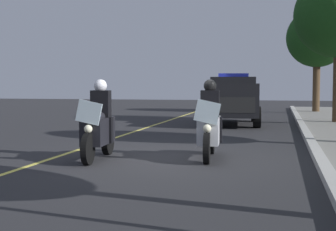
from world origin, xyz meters
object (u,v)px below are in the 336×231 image
Objects in this scene: police_motorcycle_lead_left at (98,127)px; police_motorcycle_lead_right at (209,126)px; tree_behind_suv at (317,38)px; police_suv at (233,98)px.

police_motorcycle_lead_left is 1.00× the size of police_motorcycle_lead_right.
police_motorcycle_lead_right is 18.78m from tree_behind_suv.
tree_behind_suv reaches higher than police_suv.
police_motorcycle_lead_right is at bearing 2.08° from police_suv.
police_suv is at bearing -177.92° from police_motorcycle_lead_right.
police_motorcycle_lead_left is 2.39m from police_motorcycle_lead_right.
tree_behind_suv reaches higher than police_motorcycle_lead_left.
police_motorcycle_lead_right is 0.37× the size of tree_behind_suv.
tree_behind_suv is (-18.78, 5.77, 3.46)m from police_motorcycle_lead_left.
tree_behind_suv is (-8.73, 3.81, 3.10)m from police_suv.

